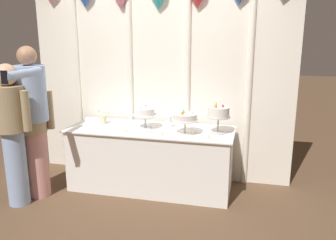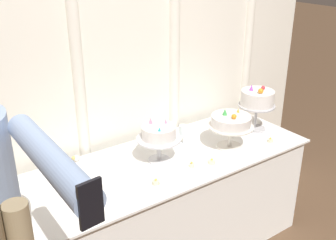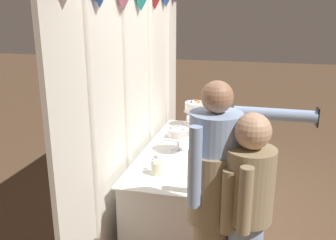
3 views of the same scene
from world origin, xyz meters
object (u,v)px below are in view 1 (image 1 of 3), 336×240
object	(u,v)px
cake_display_rightmost	(218,113)
tealight_near_left	(151,132)
flower_vase	(103,119)
tealight_near_right	(161,134)
guest_man_dark_suit	(31,129)
tealight_far_right	(209,137)
guest_girl_blue_dress	(32,117)
tealight_far_left	(126,131)
wine_glass	(169,119)
guest_man_pink_jacket	(12,129)
cake_table	(151,159)
cake_display_center	(185,118)
cake_display_leftmost	(145,113)

from	to	relation	value
cake_display_rightmost	tealight_near_left	xyz separation A→B (m)	(-0.74, -0.16, -0.23)
cake_display_rightmost	flower_vase	distance (m)	1.45
tealight_near_right	guest_man_dark_suit	distance (m)	1.48
tealight_near_left	tealight_far_right	size ratio (longest dim) A/B	0.97
tealight_near_left	guest_girl_blue_dress	bearing A→B (deg)	-165.14
tealight_far_left	tealight_near_left	distance (m)	0.30
wine_glass	guest_man_pink_jacket	world-z (taller)	guest_man_pink_jacket
cake_table	tealight_near_left	distance (m)	0.43
cake_display_center	guest_girl_blue_dress	size ratio (longest dim) A/B	0.18
cake_display_leftmost	flower_vase	size ratio (longest dim) A/B	1.46
cake_display_leftmost	wine_glass	size ratio (longest dim) A/B	1.99
flower_vase	tealight_near_left	xyz separation A→B (m)	(0.70, -0.25, -0.06)
tealight_far_left	flower_vase	bearing A→B (deg)	144.90
cake_table	cake_display_leftmost	distance (m)	0.57
cake_display_leftmost	wine_glass	world-z (taller)	cake_display_leftmost
cake_display_rightmost	guest_man_dark_suit	bearing A→B (deg)	-166.45
flower_vase	guest_man_pink_jacket	world-z (taller)	guest_man_pink_jacket
cake_display_center	tealight_near_right	bearing A→B (deg)	-157.88
tealight_far_left	guest_man_dark_suit	world-z (taller)	guest_man_dark_suit
cake_display_leftmost	guest_girl_blue_dress	world-z (taller)	guest_girl_blue_dress
guest_man_dark_suit	cake_table	bearing A→B (deg)	21.59
cake_display_center	tealight_far_left	size ratio (longest dim) A/B	7.08
tealight_near_right	tealight_far_right	xyz separation A→B (m)	(0.54, -0.01, 0.00)
tealight_far_left	guest_man_dark_suit	distance (m)	1.07
tealight_near_left	cake_display_rightmost	bearing A→B (deg)	12.56
tealight_far_left	guest_girl_blue_dress	bearing A→B (deg)	-163.01
tealight_far_left	guest_girl_blue_dress	distance (m)	1.05
guest_man_dark_suit	guest_girl_blue_dress	bearing A→B (deg)	-15.98
wine_glass	flower_vase	bearing A→B (deg)	-178.09
tealight_far_left	tealight_near_right	xyz separation A→B (m)	(0.43, -0.00, -0.00)
cake_display_leftmost	tealight_near_left	size ratio (longest dim) A/B	7.62
wine_glass	tealight_near_right	size ratio (longest dim) A/B	2.97
tealight_far_left	guest_man_pink_jacket	world-z (taller)	guest_man_pink_jacket
flower_vase	tealight_far_right	bearing A→B (deg)	-12.37
tealight_far_left	cake_display_center	bearing A→B (deg)	8.13
cake_display_center	tealight_near_right	xyz separation A→B (m)	(-0.25, -0.10, -0.17)
cake_display_center	tealight_far_left	distance (m)	0.70
tealight_far_right	cake_table	bearing A→B (deg)	163.10
cake_display_center	tealight_far_left	bearing A→B (deg)	-171.87
cake_display_rightmost	guest_girl_blue_dress	size ratio (longest dim) A/B	0.20
wine_glass	tealight_near_right	bearing A→B (deg)	-92.76
cake_display_rightmost	guest_man_dark_suit	xyz separation A→B (m)	(-2.06, -0.50, -0.18)
cake_table	guest_man_pink_jacket	bearing A→B (deg)	-150.87
tealight_far_right	guest_man_dark_suit	size ratio (longest dim) A/B	0.03
cake_table	wine_glass	size ratio (longest dim) A/B	13.71
cake_display_leftmost	tealight_far_right	distance (m)	0.84
cake_display_center	tealight_near_right	distance (m)	0.32
cake_display_center	wine_glass	xyz separation A→B (m)	(-0.23, 0.22, -0.08)
tealight_far_left	guest_man_pink_jacket	distance (m)	1.22
flower_vase	guest_girl_blue_dress	world-z (taller)	guest_girl_blue_dress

